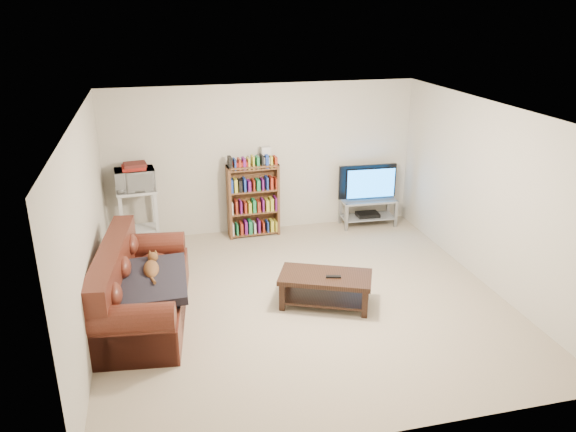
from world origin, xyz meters
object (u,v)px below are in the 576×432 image
object	(u,v)px
sofa	(137,293)
tv_stand	(368,208)
coffee_table	(325,284)
bookshelf	(253,199)

from	to	relation	value
sofa	tv_stand	size ratio (longest dim) A/B	2.38
sofa	coffee_table	distance (m)	2.28
coffee_table	tv_stand	distance (m)	2.85
coffee_table	bookshelf	size ratio (longest dim) A/B	1.06
sofa	coffee_table	xyz separation A→B (m)	(2.27, -0.24, -0.04)
tv_stand	sofa	bearing A→B (deg)	-147.76
sofa	bookshelf	bearing A→B (deg)	57.23
coffee_table	tv_stand	world-z (taller)	tv_stand
coffee_table	sofa	bearing A→B (deg)	-162.74
sofa	tv_stand	bearing A→B (deg)	36.62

